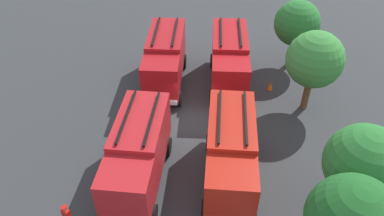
{
  "coord_description": "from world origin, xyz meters",
  "views": [
    {
      "loc": [
        18.53,
        1.84,
        16.65
      ],
      "look_at": [
        0.0,
        0.0,
        1.4
      ],
      "focal_mm": 34.98,
      "sensor_mm": 36.0,
      "label": 1
    }
  ],
  "objects": [
    {
      "name": "tree_1",
      "position": [
        -2.6,
        7.64,
        3.88
      ],
      "size": [
        3.72,
        3.72,
        5.77
      ],
      "color": "brown",
      "rests_on": "ground"
    },
    {
      "name": "traffic_cone_1",
      "position": [
        0.06,
        -3.61,
        0.28
      ],
      "size": [
        0.4,
        0.4,
        0.56
      ],
      "primitive_type": "cone",
      "color": "#F2600C",
      "rests_on": "ground"
    },
    {
      "name": "tree_0",
      "position": [
        -8.17,
        7.22,
        3.64
      ],
      "size": [
        3.49,
        3.49,
        5.41
      ],
      "color": "brown",
      "rests_on": "ground"
    },
    {
      "name": "fire_truck_1",
      "position": [
        4.98,
        -2.42,
        2.15
      ],
      "size": [
        7.21,
        2.78,
        3.88
      ],
      "rotation": [
        0.0,
        0.0,
        -0.01
      ],
      "color": "#A6191E",
      "rests_on": "ground"
    },
    {
      "name": "tree_2",
      "position": [
        6.27,
        8.52,
        3.9
      ],
      "size": [
        3.74,
        3.74,
        5.79
      ],
      "color": "brown",
      "rests_on": "ground"
    },
    {
      "name": "ground_plane",
      "position": [
        0.0,
        0.0,
        0.0
      ],
      "size": [
        46.57,
        46.57,
        0.0
      ],
      "primitive_type": "plane",
      "color": "#2D3033"
    },
    {
      "name": "traffic_cone_0",
      "position": [
        -4.49,
        5.4,
        0.31
      ],
      "size": [
        0.44,
        0.44,
        0.63
      ],
      "primitive_type": "cone",
      "color": "#F2600C",
      "rests_on": "ground"
    },
    {
      "name": "fire_truck_2",
      "position": [
        -4.98,
        2.25,
        2.15
      ],
      "size": [
        7.31,
        3.03,
        3.88
      ],
      "rotation": [
        0.0,
        0.0,
        0.05
      ],
      "color": "#A51216",
      "rests_on": "ground"
    },
    {
      "name": "fire_truck_3",
      "position": [
        4.42,
        2.51,
        2.15
      ],
      "size": [
        7.24,
        2.86,
        3.88
      ],
      "rotation": [
        0.0,
        0.0,
        0.02
      ],
      "color": "#AC1D11",
      "rests_on": "ground"
    },
    {
      "name": "fire_truck_0",
      "position": [
        -4.59,
        -2.44,
        2.15
      ],
      "size": [
        7.3,
        3.01,
        3.88
      ],
      "rotation": [
        0.0,
        0.0,
        0.04
      ],
      "color": "maroon",
      "rests_on": "ground"
    },
    {
      "name": "traffic_cone_2",
      "position": [
        0.22,
        2.33,
        0.35
      ],
      "size": [
        0.5,
        0.5,
        0.71
      ],
      "primitive_type": "cone",
      "color": "#F2600C",
      "rests_on": "ground"
    }
  ]
}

